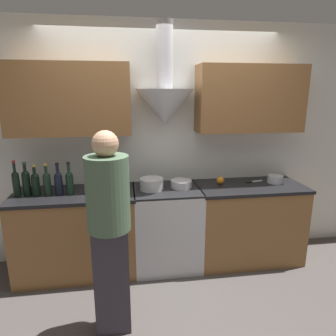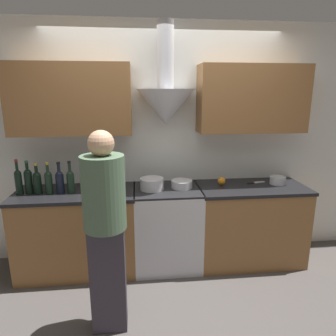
% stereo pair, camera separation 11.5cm
% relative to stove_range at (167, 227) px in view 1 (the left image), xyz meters
% --- Properties ---
extents(ground_plane, '(12.00, 12.00, 0.00)m').
position_rel_stove_range_xyz_m(ground_plane, '(0.00, -0.33, -0.44)').
color(ground_plane, '#4C4744').
extents(wall_back, '(8.40, 0.60, 2.60)m').
position_rel_stove_range_xyz_m(wall_back, '(-0.01, 0.27, 1.02)').
color(wall_back, silver).
rests_on(wall_back, ground_plane).
extents(counter_left, '(1.22, 0.62, 0.88)m').
position_rel_stove_range_xyz_m(counter_left, '(-0.95, -0.00, -0.00)').
color(counter_left, brown).
rests_on(counter_left, ground_plane).
extents(counter_right, '(1.17, 0.62, 0.88)m').
position_rel_stove_range_xyz_m(counter_right, '(0.93, -0.00, -0.00)').
color(counter_right, brown).
rests_on(counter_right, ground_plane).
extents(stove_range, '(0.70, 0.60, 0.88)m').
position_rel_stove_range_xyz_m(stove_range, '(0.00, 0.00, 0.00)').
color(stove_range, silver).
rests_on(stove_range, ground_plane).
extents(wine_bottle_0, '(0.07, 0.07, 0.36)m').
position_rel_stove_range_xyz_m(wine_bottle_0, '(-1.48, -0.03, 0.58)').
color(wine_bottle_0, black).
rests_on(wine_bottle_0, counter_left).
extents(wine_bottle_1, '(0.08, 0.08, 0.34)m').
position_rel_stove_range_xyz_m(wine_bottle_1, '(-1.39, -0.01, 0.58)').
color(wine_bottle_1, black).
rests_on(wine_bottle_1, counter_left).
extents(wine_bottle_2, '(0.08, 0.08, 0.31)m').
position_rel_stove_range_xyz_m(wine_bottle_2, '(-1.30, -0.03, 0.56)').
color(wine_bottle_2, black).
rests_on(wine_bottle_2, counter_left).
extents(wine_bottle_3, '(0.07, 0.07, 0.32)m').
position_rel_stove_range_xyz_m(wine_bottle_3, '(-1.19, -0.03, 0.57)').
color(wine_bottle_3, black).
rests_on(wine_bottle_3, counter_left).
extents(wine_bottle_4, '(0.08, 0.08, 0.32)m').
position_rel_stove_range_xyz_m(wine_bottle_4, '(-1.08, -0.03, 0.57)').
color(wine_bottle_4, black).
rests_on(wine_bottle_4, counter_left).
extents(wine_bottle_5, '(0.07, 0.07, 0.33)m').
position_rel_stove_range_xyz_m(wine_bottle_5, '(-0.98, -0.03, 0.57)').
color(wine_bottle_5, black).
rests_on(wine_bottle_5, counter_left).
extents(stock_pot, '(0.25, 0.25, 0.12)m').
position_rel_stove_range_xyz_m(stock_pot, '(-0.16, -0.01, 0.50)').
color(stock_pot, silver).
rests_on(stock_pot, stove_range).
extents(mixing_bowl, '(0.22, 0.22, 0.08)m').
position_rel_stove_range_xyz_m(mixing_bowl, '(0.16, 0.01, 0.48)').
color(mixing_bowl, silver).
rests_on(mixing_bowl, stove_range).
extents(orange_fruit, '(0.08, 0.08, 0.08)m').
position_rel_stove_range_xyz_m(orange_fruit, '(0.61, 0.08, 0.48)').
color(orange_fruit, orange).
rests_on(orange_fruit, counter_right).
extents(saucepan, '(0.17, 0.17, 0.08)m').
position_rel_stove_range_xyz_m(saucepan, '(1.24, 0.03, 0.48)').
color(saucepan, silver).
rests_on(saucepan, counter_right).
extents(chefs_knife, '(0.22, 0.09, 0.01)m').
position_rel_stove_range_xyz_m(chefs_knife, '(1.02, 0.10, 0.44)').
color(chefs_knife, silver).
rests_on(chefs_knife, counter_right).
extents(person_foreground_left, '(0.32, 0.32, 1.62)m').
position_rel_stove_range_xyz_m(person_foreground_left, '(-0.56, -0.88, 0.45)').
color(person_foreground_left, '#38333D').
rests_on(person_foreground_left, ground_plane).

